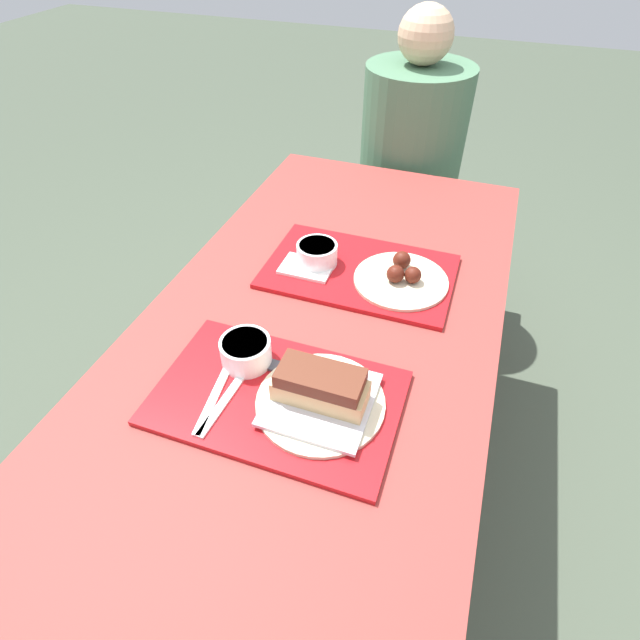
% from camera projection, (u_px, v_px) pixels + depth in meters
% --- Properties ---
extents(ground_plane, '(12.00, 12.00, 0.00)m').
position_uv_depth(ground_plane, '(319.00, 490.00, 1.59)').
color(ground_plane, '#424C3D').
extents(picnic_table, '(0.77, 1.58, 0.73)m').
position_uv_depth(picnic_table, '(318.00, 353.00, 1.17)').
color(picnic_table, maroon).
rests_on(picnic_table, ground_plane).
extents(picnic_bench_far, '(0.73, 0.28, 0.43)m').
position_uv_depth(picnic_bench_far, '(401.00, 231.00, 2.05)').
color(picnic_bench_far, maroon).
rests_on(picnic_bench_far, ground_plane).
extents(tray_near, '(0.46, 0.29, 0.01)m').
position_uv_depth(tray_near, '(276.00, 397.00, 0.94)').
color(tray_near, '#B21419').
rests_on(tray_near, picnic_table).
extents(tray_far, '(0.46, 0.29, 0.01)m').
position_uv_depth(tray_far, '(359.00, 271.00, 1.23)').
color(tray_far, '#B21419').
rests_on(tray_far, picnic_table).
extents(bowl_coleslaw_near, '(0.10, 0.10, 0.05)m').
position_uv_depth(bowl_coleslaw_near, '(246.00, 350.00, 0.98)').
color(bowl_coleslaw_near, white).
rests_on(bowl_coleslaw_near, tray_near).
extents(brisket_sandwich_plate, '(0.24, 0.24, 0.08)m').
position_uv_depth(brisket_sandwich_plate, '(320.00, 393.00, 0.90)').
color(brisket_sandwich_plate, beige).
rests_on(brisket_sandwich_plate, tray_near).
extents(plastic_fork_near, '(0.04, 0.17, 0.00)m').
position_uv_depth(plastic_fork_near, '(214.00, 398.00, 0.92)').
color(plastic_fork_near, white).
rests_on(plastic_fork_near, tray_near).
extents(plastic_knife_near, '(0.03, 0.17, 0.00)m').
position_uv_depth(plastic_knife_near, '(224.00, 401.00, 0.92)').
color(plastic_knife_near, white).
rests_on(plastic_knife_near, tray_near).
extents(condiment_packet, '(0.04, 0.03, 0.01)m').
position_uv_depth(condiment_packet, '(275.00, 366.00, 0.98)').
color(condiment_packet, '#3F3F47').
rests_on(condiment_packet, tray_near).
extents(bowl_coleslaw_far, '(0.10, 0.10, 0.05)m').
position_uv_depth(bowl_coleslaw_far, '(317.00, 253.00, 1.22)').
color(bowl_coleslaw_far, white).
rests_on(bowl_coleslaw_far, tray_far).
extents(wings_plate_far, '(0.22, 0.22, 0.05)m').
position_uv_depth(wings_plate_far, '(401.00, 276.00, 1.18)').
color(wings_plate_far, beige).
rests_on(wings_plate_far, tray_far).
extents(napkin_far, '(0.13, 0.09, 0.01)m').
position_uv_depth(napkin_far, '(307.00, 267.00, 1.22)').
color(napkin_far, white).
rests_on(napkin_far, tray_far).
extents(person_seated_across, '(0.37, 0.37, 0.74)m').
position_uv_depth(person_seated_across, '(411.00, 141.00, 1.80)').
color(person_seated_across, '#477051').
rests_on(person_seated_across, picnic_bench_far).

